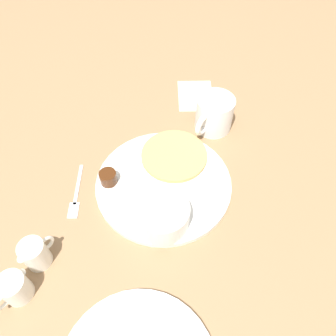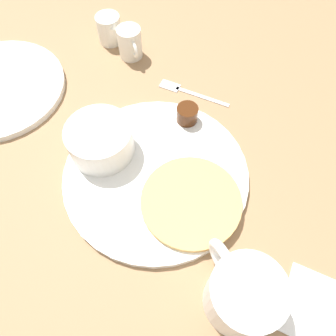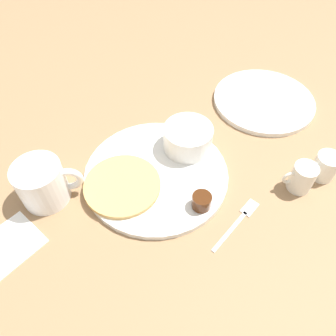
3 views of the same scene
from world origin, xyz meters
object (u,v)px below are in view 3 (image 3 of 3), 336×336
plate (156,174)px  coffee_mug (43,183)px  creamer_pitcher_near (302,177)px  fork (240,219)px  creamer_pitcher_far (326,166)px  bowl (188,137)px

plate → coffee_mug: size_ratio=2.71×
creamer_pitcher_near → fork: bearing=160.6°
creamer_pitcher_far → fork: bearing=159.8°
plate → fork: size_ratio=2.12×
plate → fork: plate is taller
bowl → plate: bearing=176.8°
coffee_mug → bowl: bearing=-26.4°
plate → bowl: bowl is taller
creamer_pitcher_near → fork: 0.14m
creamer_pitcher_far → fork: (-0.19, 0.07, -0.03)m
plate → creamer_pitcher_near: 0.28m
coffee_mug → fork: bearing=-58.4°
plate → coffee_mug: coffee_mug is taller
bowl → creamer_pitcher_far: size_ratio=1.62×
creamer_pitcher_far → plate: bearing=130.1°
coffee_mug → creamer_pitcher_far: 0.54m
creamer_pitcher_near → fork: size_ratio=0.45×
coffee_mug → creamer_pitcher_far: coffee_mug is taller
creamer_pitcher_near → creamer_pitcher_far: size_ratio=0.98×
coffee_mug → creamer_pitcher_near: bearing=-47.7°
bowl → creamer_pitcher_near: (0.06, -0.22, -0.01)m
coffee_mug → creamer_pitcher_far: bearing=-44.8°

